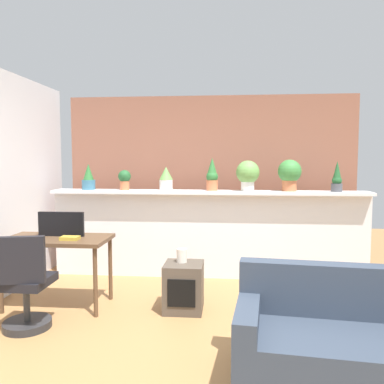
{
  "coord_description": "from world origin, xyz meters",
  "views": [
    {
      "loc": [
        0.27,
        -3.19,
        1.59
      ],
      "look_at": [
        -0.16,
        1.39,
        1.2
      ],
      "focal_mm": 36.7,
      "sensor_mm": 36.0,
      "label": 1
    }
  ],
  "objects_px": {
    "potted_plant_1": "(125,179)",
    "couch": "(349,347)",
    "potted_plant_0": "(88,178)",
    "office_chair": "(24,290)",
    "side_cube_shelf": "(184,287)",
    "book_on_desk": "(70,238)",
    "potted_plant_2": "(166,178)",
    "tv_monitor": "(61,224)",
    "vase_on_shelf": "(182,256)",
    "potted_plant_5": "(290,173)",
    "potted_plant_4": "(248,174)",
    "desk": "(57,245)",
    "potted_plant_6": "(337,179)",
    "potted_plant_3": "(212,175)"
  },
  "relations": [
    {
      "from": "potted_plant_5",
      "to": "tv_monitor",
      "type": "distance_m",
      "value": 2.87
    },
    {
      "from": "office_chair",
      "to": "potted_plant_4",
      "type": "bearing_deg",
      "value": 40.67
    },
    {
      "from": "desk",
      "to": "book_on_desk",
      "type": "relative_size",
      "value": 5.87
    },
    {
      "from": "potted_plant_0",
      "to": "couch",
      "type": "distance_m",
      "value": 3.83
    },
    {
      "from": "potted_plant_4",
      "to": "tv_monitor",
      "type": "height_order",
      "value": "potted_plant_4"
    },
    {
      "from": "potted_plant_6",
      "to": "book_on_desk",
      "type": "xyz_separation_m",
      "value": [
        -3.01,
        -1.26,
        -0.57
      ]
    },
    {
      "from": "side_cube_shelf",
      "to": "vase_on_shelf",
      "type": "bearing_deg",
      "value": 114.08
    },
    {
      "from": "potted_plant_2",
      "to": "book_on_desk",
      "type": "xyz_separation_m",
      "value": [
        -0.81,
        -1.28,
        -0.56
      ]
    },
    {
      "from": "potted_plant_2",
      "to": "vase_on_shelf",
      "type": "xyz_separation_m",
      "value": [
        0.34,
        -1.12,
        -0.76
      ]
    },
    {
      "from": "potted_plant_2",
      "to": "potted_plant_4",
      "type": "distance_m",
      "value": 1.08
    },
    {
      "from": "vase_on_shelf",
      "to": "potted_plant_5",
      "type": "bearing_deg",
      "value": 41.81
    },
    {
      "from": "potted_plant_3",
      "to": "potted_plant_5",
      "type": "relative_size",
      "value": 1.06
    },
    {
      "from": "potted_plant_1",
      "to": "side_cube_shelf",
      "type": "distance_m",
      "value": 1.84
    },
    {
      "from": "potted_plant_4",
      "to": "potted_plant_6",
      "type": "distance_m",
      "value": 1.13
    },
    {
      "from": "tv_monitor",
      "to": "vase_on_shelf",
      "type": "height_order",
      "value": "tv_monitor"
    },
    {
      "from": "potted_plant_1",
      "to": "couch",
      "type": "xyz_separation_m",
      "value": [
        2.24,
        -2.44,
        -1.04
      ]
    },
    {
      "from": "tv_monitor",
      "to": "office_chair",
      "type": "height_order",
      "value": "tv_monitor"
    },
    {
      "from": "potted_plant_0",
      "to": "office_chair",
      "type": "xyz_separation_m",
      "value": [
        0.04,
        -1.82,
        -0.94
      ]
    },
    {
      "from": "couch",
      "to": "potted_plant_5",
      "type": "bearing_deg",
      "value": 91.34
    },
    {
      "from": "potted_plant_2",
      "to": "side_cube_shelf",
      "type": "bearing_deg",
      "value": -72.57
    },
    {
      "from": "potted_plant_4",
      "to": "desk",
      "type": "height_order",
      "value": "potted_plant_4"
    },
    {
      "from": "tv_monitor",
      "to": "side_cube_shelf",
      "type": "distance_m",
      "value": 1.49
    },
    {
      "from": "potted_plant_2",
      "to": "desk",
      "type": "xyz_separation_m",
      "value": [
        -0.99,
        -1.18,
        -0.66
      ]
    },
    {
      "from": "potted_plant_4",
      "to": "couch",
      "type": "bearing_deg",
      "value": -76.38
    },
    {
      "from": "side_cube_shelf",
      "to": "couch",
      "type": "relative_size",
      "value": 0.31
    },
    {
      "from": "potted_plant_2",
      "to": "potted_plant_5",
      "type": "bearing_deg",
      "value": 0.57
    },
    {
      "from": "potted_plant_0",
      "to": "office_chair",
      "type": "relative_size",
      "value": 0.39
    },
    {
      "from": "potted_plant_2",
      "to": "potted_plant_6",
      "type": "distance_m",
      "value": 2.21
    },
    {
      "from": "side_cube_shelf",
      "to": "potted_plant_4",
      "type": "bearing_deg",
      "value": 59.22
    },
    {
      "from": "potted_plant_0",
      "to": "vase_on_shelf",
      "type": "relative_size",
      "value": 2.49
    },
    {
      "from": "potted_plant_2",
      "to": "tv_monitor",
      "type": "relative_size",
      "value": 0.62
    },
    {
      "from": "potted_plant_1",
      "to": "tv_monitor",
      "type": "relative_size",
      "value": 0.53
    },
    {
      "from": "side_cube_shelf",
      "to": "couch",
      "type": "distance_m",
      "value": 1.82
    },
    {
      "from": "potted_plant_6",
      "to": "potted_plant_0",
      "type": "bearing_deg",
      "value": 179.34
    },
    {
      "from": "couch",
      "to": "book_on_desk",
      "type": "bearing_deg",
      "value": 154.87
    },
    {
      "from": "potted_plant_1",
      "to": "couch",
      "type": "distance_m",
      "value": 3.47
    },
    {
      "from": "potted_plant_2",
      "to": "tv_monitor",
      "type": "height_order",
      "value": "potted_plant_2"
    },
    {
      "from": "potted_plant_2",
      "to": "potted_plant_4",
      "type": "relative_size",
      "value": 0.79
    },
    {
      "from": "office_chair",
      "to": "potted_plant_2",
      "type": "bearing_deg",
      "value": 60.2
    },
    {
      "from": "office_chair",
      "to": "book_on_desk",
      "type": "xyz_separation_m",
      "value": [
        0.23,
        0.52,
        0.38
      ]
    },
    {
      "from": "tv_monitor",
      "to": "side_cube_shelf",
      "type": "relative_size",
      "value": 1.01
    },
    {
      "from": "desk",
      "to": "potted_plant_6",
      "type": "bearing_deg",
      "value": 19.98
    },
    {
      "from": "desk",
      "to": "office_chair",
      "type": "relative_size",
      "value": 1.21
    },
    {
      "from": "potted_plant_2",
      "to": "book_on_desk",
      "type": "relative_size",
      "value": 1.68
    },
    {
      "from": "potted_plant_2",
      "to": "desk",
      "type": "height_order",
      "value": "potted_plant_2"
    },
    {
      "from": "tv_monitor",
      "to": "potted_plant_2",
      "type": "bearing_deg",
      "value": 48.48
    },
    {
      "from": "potted_plant_4",
      "to": "vase_on_shelf",
      "type": "xyz_separation_m",
      "value": [
        -0.74,
        -1.13,
        -0.82
      ]
    },
    {
      "from": "side_cube_shelf",
      "to": "book_on_desk",
      "type": "xyz_separation_m",
      "value": [
        -1.18,
        -0.1,
        0.52
      ]
    },
    {
      "from": "potted_plant_2",
      "to": "potted_plant_5",
      "type": "xyz_separation_m",
      "value": [
        1.62,
        0.02,
        0.07
      ]
    },
    {
      "from": "potted_plant_6",
      "to": "book_on_desk",
      "type": "relative_size",
      "value": 2.11
    }
  ]
}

